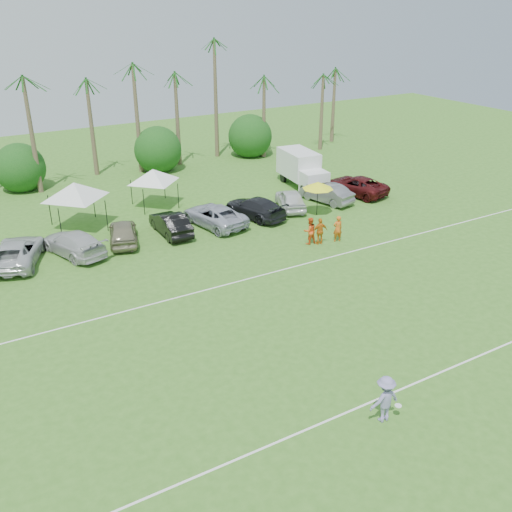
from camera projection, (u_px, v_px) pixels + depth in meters
ground at (388, 441)px, 20.86m from camera, size 120.00×120.00×0.00m
field_lines at (272, 338)px, 27.13m from camera, size 80.00×12.10×0.01m
palm_tree_4 at (34, 96)px, 45.71m from camera, size 2.40×2.40×8.90m
palm_tree_5 at (83, 82)px, 47.19m from camera, size 2.40×2.40×9.90m
palm_tree_6 at (128, 68)px, 48.67m from camera, size 2.40×2.40×10.90m
palm_tree_7 at (171, 55)px, 50.15m from camera, size 2.40×2.40×11.90m
palm_tree_8 at (222, 82)px, 53.53m from camera, size 2.40×2.40×8.90m
palm_tree_9 at (268, 69)px, 55.46m from camera, size 2.40×2.40×9.90m
palm_tree_10 at (310, 57)px, 57.40m from camera, size 2.40×2.40×10.90m
palm_tree_11 at (342, 46)px, 58.89m from camera, size 2.40×2.40×11.90m
bush_tree_1 at (18, 166)px, 47.94m from camera, size 4.00×4.00×4.00m
bush_tree_2 at (153, 148)px, 53.46m from camera, size 4.00×4.00×4.00m
bush_tree_3 at (245, 136)px, 58.06m from camera, size 4.00×4.00×4.00m
sideline_player_a at (338, 229)px, 37.48m from camera, size 0.72×0.55×1.77m
sideline_player_b at (310, 231)px, 37.09m from camera, size 0.93×0.75×1.82m
sideline_player_c at (320, 231)px, 37.05m from camera, size 1.10×0.58×1.79m
box_truck at (302, 169)px, 48.02m from camera, size 2.78×5.90×2.93m
canopy_tent_left at (74, 182)px, 38.64m from camera, size 4.77×4.77×3.86m
canopy_tent_right at (153, 169)px, 42.91m from camera, size 4.24×4.24×3.44m
market_umbrella at (318, 185)px, 41.46m from camera, size 2.28×2.28×2.54m
frisbee_player at (385, 399)px, 21.51m from camera, size 1.34×0.78×1.96m
parked_car_2 at (17, 252)px, 34.41m from camera, size 4.32×5.94×1.50m
parked_car_3 at (73, 243)px, 35.63m from camera, size 3.62×5.57×1.50m
parked_car_4 at (123, 232)px, 37.31m from camera, size 2.97×4.73×1.50m
parked_car_5 at (171, 224)px, 38.70m from camera, size 1.67×4.59×1.50m
parked_car_6 at (214, 215)px, 40.14m from camera, size 3.48×5.78×1.50m
parked_car_7 at (255, 208)px, 41.62m from camera, size 3.28×5.53×1.50m
parked_car_8 at (290, 199)px, 43.31m from camera, size 3.23×4.75×1.50m
parked_car_9 at (326, 193)px, 44.71m from camera, size 2.57×4.80×1.50m
parked_car_10 at (356, 185)px, 46.49m from camera, size 3.72×5.85×1.50m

